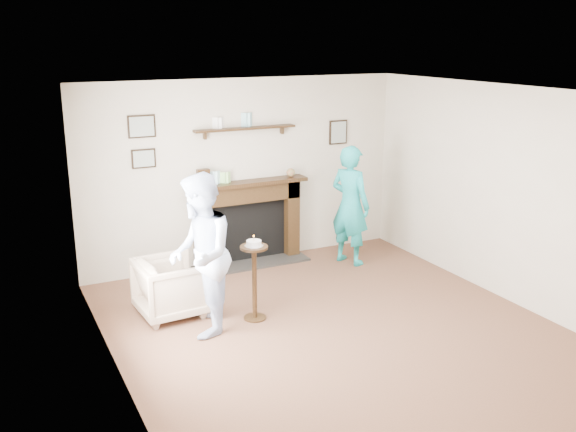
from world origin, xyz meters
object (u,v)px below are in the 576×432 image
object	(u,v)px
man	(203,331)
pedestal_table	(254,268)
armchair	(172,314)
woman	(349,262)

from	to	relation	value
man	pedestal_table	distance (m)	0.86
armchair	woman	size ratio (longest dim) A/B	0.44
armchair	woman	xyz separation A→B (m)	(2.69, 0.61, 0.00)
man	woman	xyz separation A→B (m)	(2.51, 1.17, 0.00)
man	woman	distance (m)	2.77
woman	pedestal_table	world-z (taller)	pedestal_table
woman	pedestal_table	distance (m)	2.28
armchair	man	size ratio (longest dim) A/B	0.42
man	armchair	bearing A→B (deg)	-143.77
man	pedestal_table	world-z (taller)	pedestal_table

